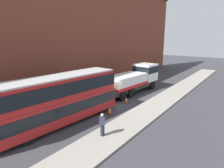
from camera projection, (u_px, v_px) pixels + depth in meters
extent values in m
plane|color=#38383D|center=(110.00, 104.00, 20.55)|extent=(120.00, 120.00, 0.00)
cube|color=gray|center=(145.00, 113.00, 18.09)|extent=(60.00, 2.80, 0.15)
cube|color=brown|center=(64.00, 29.00, 22.69)|extent=(60.00, 1.20, 16.00)
cube|color=#2D2D2D|center=(132.00, 86.00, 24.66)|extent=(9.15, 2.92, 0.55)
cube|color=silver|center=(145.00, 72.00, 26.65)|extent=(2.80, 2.80, 2.30)
cube|color=black|center=(145.00, 69.00, 26.54)|extent=(2.83, 2.83, 0.90)
cube|color=silver|center=(126.00, 81.00, 23.48)|extent=(6.29, 3.08, 1.40)
cube|color=red|center=(126.00, 85.00, 23.60)|extent=(6.29, 3.13, 0.36)
cylinder|color=#B79914|center=(105.00, 84.00, 20.70)|extent=(1.25, 0.38, 2.52)
sphere|color=orange|center=(146.00, 63.00, 26.34)|extent=(0.24, 0.24, 0.24)
cylinder|color=black|center=(139.00, 83.00, 27.84)|extent=(1.18, 0.43, 1.16)
cylinder|color=black|center=(152.00, 85.00, 26.42)|extent=(1.18, 0.43, 1.16)
cylinder|color=black|center=(117.00, 89.00, 24.20)|extent=(1.18, 0.43, 1.16)
cylinder|color=black|center=(131.00, 93.00, 22.77)|extent=(1.18, 0.43, 1.16)
cylinder|color=black|center=(108.00, 92.00, 23.03)|extent=(1.18, 0.43, 1.16)
cylinder|color=black|center=(123.00, 96.00, 21.61)|extent=(1.18, 0.43, 1.16)
cube|color=#AD1E1E|center=(60.00, 109.00, 15.69)|extent=(11.16, 3.37, 1.90)
cube|color=#AD1E1E|center=(59.00, 88.00, 15.26)|extent=(10.94, 3.26, 1.70)
cube|color=black|center=(60.00, 106.00, 15.63)|extent=(11.06, 3.41, 0.90)
cube|color=black|center=(59.00, 87.00, 15.23)|extent=(10.84, 3.40, 1.00)
cube|color=#B2B2B2|center=(58.00, 77.00, 15.04)|extent=(10.71, 3.14, 0.12)
cube|color=yellow|center=(106.00, 83.00, 19.41)|extent=(0.18, 1.50, 0.44)
cylinder|color=black|center=(88.00, 103.00, 19.41)|extent=(1.06, 0.38, 1.04)
cylinder|color=black|center=(103.00, 108.00, 18.02)|extent=(1.06, 0.38, 1.04)
cylinder|color=black|center=(15.00, 127.00, 14.16)|extent=(1.06, 0.38, 1.04)
cylinder|color=black|center=(28.00, 137.00, 12.78)|extent=(1.06, 0.38, 1.04)
cylinder|color=#232333|center=(102.00, 130.00, 13.61)|extent=(0.42, 0.42, 0.85)
cube|color=#2D3347|center=(102.00, 121.00, 13.43)|extent=(0.44, 0.48, 0.62)
sphere|color=tan|center=(102.00, 115.00, 13.33)|extent=(0.24, 0.24, 0.24)
cone|color=orange|center=(110.00, 110.00, 17.91)|extent=(0.32, 0.32, 0.72)
cylinder|color=white|center=(110.00, 110.00, 17.91)|extent=(0.21, 0.21, 0.10)
cube|color=black|center=(110.00, 114.00, 18.00)|extent=(0.36, 0.36, 0.04)
cone|color=orange|center=(126.00, 100.00, 20.84)|extent=(0.32, 0.32, 0.72)
cylinder|color=white|center=(126.00, 100.00, 20.83)|extent=(0.21, 0.21, 0.10)
cube|color=black|center=(126.00, 103.00, 20.92)|extent=(0.36, 0.36, 0.04)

